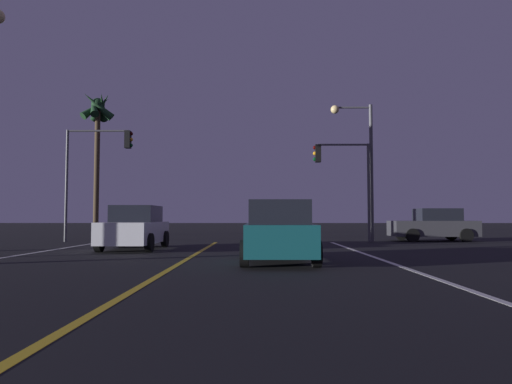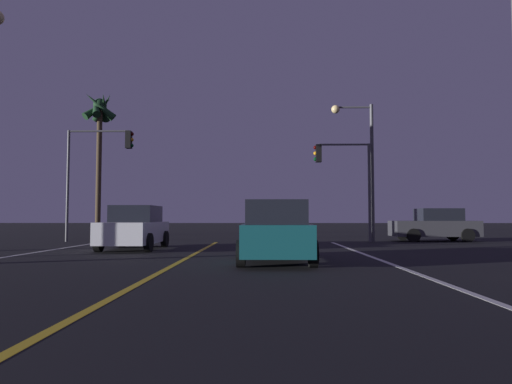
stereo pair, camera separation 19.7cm
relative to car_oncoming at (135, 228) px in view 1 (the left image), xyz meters
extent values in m
cube|color=silver|center=(8.42, -10.20, -0.82)|extent=(0.16, 30.33, 0.01)
cube|color=gold|center=(2.68, -10.20, -0.82)|extent=(0.16, 30.33, 0.01)
cylinder|color=black|center=(0.90, -1.41, -0.48)|extent=(0.22, 0.68, 0.68)
cylinder|color=black|center=(-0.90, -1.41, -0.48)|extent=(0.22, 0.68, 0.68)
cylinder|color=black|center=(0.90, 1.29, -0.48)|extent=(0.22, 0.68, 0.68)
cylinder|color=black|center=(-0.90, 1.29, -0.48)|extent=(0.22, 0.68, 0.68)
cube|color=silver|center=(0.00, -0.06, -0.16)|extent=(1.80, 4.30, 0.80)
cube|color=black|center=(0.00, 0.19, 0.56)|extent=(1.60, 2.10, 0.64)
cube|color=red|center=(0.60, 2.04, -0.06)|extent=(0.24, 0.08, 0.16)
cube|color=red|center=(-0.60, 2.04, -0.06)|extent=(0.24, 0.08, 0.16)
cylinder|color=black|center=(4.46, -3.61, -0.48)|extent=(0.22, 0.68, 0.68)
cylinder|color=black|center=(6.26, -3.61, -0.48)|extent=(0.22, 0.68, 0.68)
cylinder|color=black|center=(4.46, -6.31, -0.48)|extent=(0.22, 0.68, 0.68)
cylinder|color=black|center=(6.26, -6.31, -0.48)|extent=(0.22, 0.68, 0.68)
cube|color=#145156|center=(5.36, -4.96, -0.16)|extent=(1.80, 4.30, 0.80)
cube|color=black|center=(5.36, -5.21, 0.56)|extent=(1.60, 2.10, 0.64)
cube|color=red|center=(4.76, -7.06, -0.06)|extent=(0.24, 0.08, 0.16)
cube|color=red|center=(5.96, -7.06, -0.06)|extent=(0.24, 0.08, 0.16)
cylinder|color=black|center=(12.56, 5.34, -0.48)|extent=(0.68, 0.22, 0.68)
cylinder|color=black|center=(12.56, 7.14, -0.48)|extent=(0.68, 0.22, 0.68)
cylinder|color=black|center=(15.26, 5.34, -0.48)|extent=(0.68, 0.22, 0.68)
cylinder|color=black|center=(15.26, 7.14, -0.48)|extent=(0.68, 0.22, 0.68)
cube|color=#38383D|center=(13.91, 6.24, -0.16)|extent=(4.30, 1.80, 0.80)
cube|color=black|center=(14.16, 6.24, 0.56)|extent=(2.10, 1.60, 0.64)
cube|color=red|center=(16.01, 5.64, -0.06)|extent=(0.08, 0.24, 0.16)
cube|color=red|center=(16.01, 6.84, -0.06)|extent=(0.08, 0.24, 0.16)
cylinder|color=#4C4C51|center=(10.41, 5.46, 1.68)|extent=(0.14, 0.14, 5.01)
cylinder|color=#4C4C51|center=(9.12, 5.46, 4.14)|extent=(2.57, 0.10, 0.10)
cube|color=black|center=(7.84, 5.46, 3.69)|extent=(0.28, 0.36, 0.90)
sphere|color=#3A0605|center=(7.68, 5.46, 3.99)|extent=(0.20, 0.20, 0.20)
sphere|color=orange|center=(7.68, 5.46, 3.69)|extent=(0.20, 0.20, 0.20)
sphere|color=#063816|center=(7.68, 5.46, 3.39)|extent=(0.20, 0.20, 0.20)
cylinder|color=#4C4C51|center=(-5.05, 5.46, 2.05)|extent=(0.14, 0.14, 5.74)
cylinder|color=#4C4C51|center=(-3.49, 5.46, 4.87)|extent=(3.12, 0.10, 0.10)
cube|color=black|center=(-1.93, 5.46, 4.42)|extent=(0.28, 0.36, 0.90)
sphere|color=#3A0605|center=(-1.77, 5.46, 4.72)|extent=(0.20, 0.20, 0.20)
sphere|color=orange|center=(-1.77, 5.46, 4.42)|extent=(0.20, 0.20, 0.20)
sphere|color=#063816|center=(-1.77, 5.46, 4.12)|extent=(0.20, 0.20, 0.20)
cylinder|color=#4C4C51|center=(10.63, 5.74, 2.73)|extent=(0.18, 0.18, 7.10)
cylinder|color=#4C4C51|center=(9.70, 5.74, 6.13)|extent=(1.86, 0.10, 0.10)
sphere|color=#F9D88C|center=(8.77, 5.74, 6.03)|extent=(0.44, 0.44, 0.44)
cylinder|color=#473826|center=(-6.34, 13.33, 3.57)|extent=(0.36, 0.36, 8.79)
sphere|color=#19381E|center=(-6.34, 13.33, 8.22)|extent=(0.90, 0.90, 0.90)
cone|color=#19381E|center=(-6.04, 13.40, 8.07)|extent=(1.01, 2.20, 1.86)
cone|color=#19381E|center=(-6.22, 13.61, 8.07)|extent=(1.80, 1.19, 2.06)
cone|color=#19381E|center=(-6.55, 13.54, 8.07)|extent=(1.93, 1.98, 1.96)
cone|color=#19381E|center=(-6.60, 13.19, 8.07)|extent=(1.33, 1.84, 1.79)
cone|color=#19381E|center=(-6.24, 13.05, 8.07)|extent=(2.26, 1.24, 1.98)
camera|label=1|loc=(4.82, -17.73, 0.43)|focal=31.99mm
camera|label=2|loc=(5.02, -17.73, 0.43)|focal=31.99mm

